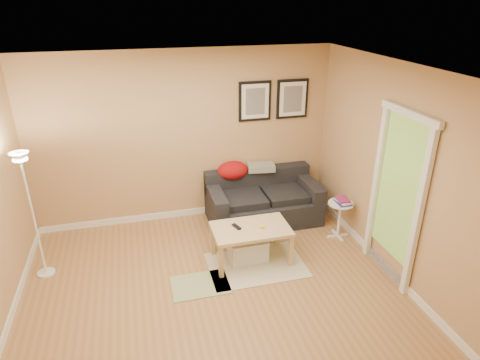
{
  "coord_description": "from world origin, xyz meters",
  "views": [
    {
      "loc": [
        -0.72,
        -3.95,
        3.28
      ],
      "look_at": [
        0.55,
        0.85,
        1.05
      ],
      "focal_mm": 31.21,
      "sensor_mm": 36.0,
      "label": 1
    }
  ],
  "objects": [
    {
      "name": "floor",
      "position": [
        0.0,
        0.0,
        0.0
      ],
      "size": [
        4.5,
        4.5,
        0.0
      ],
      "primitive_type": "plane",
      "color": "#A47546",
      "rests_on": "ground"
    },
    {
      "name": "ceiling",
      "position": [
        0.0,
        0.0,
        2.6
      ],
      "size": [
        4.5,
        4.5,
        0.0
      ],
      "primitive_type": "plane",
      "rotation": [
        3.14,
        0.0,
        0.0
      ],
      "color": "white",
      "rests_on": "wall_back"
    },
    {
      "name": "wall_back",
      "position": [
        0.0,
        2.0,
        1.3
      ],
      "size": [
        4.5,
        0.0,
        4.5
      ],
      "primitive_type": "plane",
      "rotation": [
        1.57,
        0.0,
        0.0
      ],
      "color": "tan",
      "rests_on": "ground"
    },
    {
      "name": "wall_front",
      "position": [
        0.0,
        -2.0,
        1.3
      ],
      "size": [
        4.5,
        0.0,
        4.5
      ],
      "primitive_type": "plane",
      "rotation": [
        -1.57,
        0.0,
        0.0
      ],
      "color": "tan",
      "rests_on": "ground"
    },
    {
      "name": "wall_right",
      "position": [
        2.25,
        0.0,
        1.3
      ],
      "size": [
        0.0,
        4.0,
        4.0
      ],
      "primitive_type": "plane",
      "rotation": [
        1.57,
        0.0,
        -1.57
      ],
      "color": "tan",
      "rests_on": "ground"
    },
    {
      "name": "baseboard_back",
      "position": [
        0.0,
        1.99,
        0.05
      ],
      "size": [
        4.5,
        0.02,
        0.1
      ],
      "primitive_type": "cube",
      "color": "white",
      "rests_on": "ground"
    },
    {
      "name": "baseboard_left",
      "position": [
        -2.24,
        0.0,
        0.05
      ],
      "size": [
        0.02,
        4.0,
        0.1
      ],
      "primitive_type": "cube",
      "color": "white",
      "rests_on": "ground"
    },
    {
      "name": "baseboard_right",
      "position": [
        2.24,
        0.0,
        0.05
      ],
      "size": [
        0.02,
        4.0,
        0.1
      ],
      "primitive_type": "cube",
      "color": "white",
      "rests_on": "ground"
    },
    {
      "name": "sofa",
      "position": [
        1.11,
        1.53,
        0.38
      ],
      "size": [
        1.7,
        0.9,
        0.75
      ],
      "primitive_type": null,
      "color": "black",
      "rests_on": "ground"
    },
    {
      "name": "red_throw",
      "position": [
        0.69,
        1.83,
        0.77
      ],
      "size": [
        0.48,
        0.36,
        0.28
      ],
      "primitive_type": null,
      "color": "#A00E0F",
      "rests_on": "sofa"
    },
    {
      "name": "plaid_throw",
      "position": [
        1.15,
        1.83,
        0.78
      ],
      "size": [
        0.45,
        0.32,
        0.1
      ],
      "primitive_type": null,
      "rotation": [
        0.0,
        0.0,
        -0.14
      ],
      "color": "tan",
      "rests_on": "sofa"
    },
    {
      "name": "framed_print_left",
      "position": [
        1.08,
        1.98,
        1.8
      ],
      "size": [
        0.5,
        0.04,
        0.6
      ],
      "primitive_type": null,
      "color": "black",
      "rests_on": "wall_back"
    },
    {
      "name": "framed_print_right",
      "position": [
        1.68,
        1.98,
        1.8
      ],
      "size": [
        0.5,
        0.04,
        0.6
      ],
      "primitive_type": null,
      "color": "black",
      "rests_on": "wall_back"
    },
    {
      "name": "area_rug",
      "position": [
        0.65,
        0.39,
        0.01
      ],
      "size": [
        1.25,
        0.85,
        0.01
      ],
      "primitive_type": "cube",
      "color": "beige",
      "rests_on": "ground"
    },
    {
      "name": "green_runner",
      "position": [
        -0.14,
        0.18,
        0.01
      ],
      "size": [
        0.7,
        0.5,
        0.01
      ],
      "primitive_type": "cube",
      "color": "#668C4C",
      "rests_on": "ground"
    },
    {
      "name": "coffee_table",
      "position": [
        0.61,
        0.54,
        0.25
      ],
      "size": [
        1.09,
        0.77,
        0.5
      ],
      "primitive_type": null,
      "rotation": [
        0.0,
        0.0,
        -0.16
      ],
      "color": "tan",
      "rests_on": "ground"
    },
    {
      "name": "remote_control",
      "position": [
        0.43,
        0.59,
        0.51
      ],
      "size": [
        0.1,
        0.17,
        0.02
      ],
      "primitive_type": "cube",
      "rotation": [
        0.0,
        0.0,
        0.34
      ],
      "color": "black",
      "rests_on": "coffee_table"
    },
    {
      "name": "tape_roll",
      "position": [
        0.75,
        0.49,
        0.52
      ],
      "size": [
        0.07,
        0.07,
        0.03
      ],
      "primitive_type": "cylinder",
      "color": "yellow",
      "rests_on": "coffee_table"
    },
    {
      "name": "storage_bin",
      "position": [
        0.58,
        0.57,
        0.16
      ],
      "size": [
        0.51,
        0.38,
        0.32
      ],
      "primitive_type": null,
      "color": "white",
      "rests_on": "ground"
    },
    {
      "name": "side_table",
      "position": [
        2.02,
        0.78,
        0.28
      ],
      "size": [
        0.36,
        0.36,
        0.56
      ],
      "primitive_type": null,
      "color": "white",
      "rests_on": "ground"
    },
    {
      "name": "book_stack",
      "position": [
        2.04,
        0.76,
        0.59
      ],
      "size": [
        0.22,
        0.27,
        0.08
      ],
      "primitive_type": null,
      "rotation": [
        0.0,
        0.0,
        0.18
      ],
      "color": "navy",
      "rests_on": "side_table"
    },
    {
      "name": "floor_lamp",
      "position": [
        -2.0,
        0.91,
        0.79
      ],
      "size": [
        0.22,
        0.22,
        1.66
      ],
      "primitive_type": null,
      "color": "white",
      "rests_on": "ground"
    },
    {
      "name": "doorway",
      "position": [
        2.2,
        -0.15,
        1.02
      ],
      "size": [
        0.12,
        1.01,
        2.13
      ],
      "primitive_type": null,
      "color": "white",
      "rests_on": "ground"
    }
  ]
}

